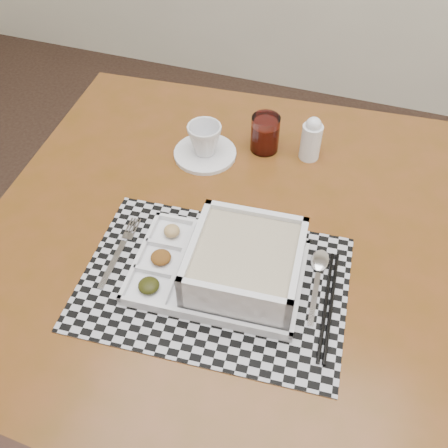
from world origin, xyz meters
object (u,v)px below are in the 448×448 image
Objects in this scene: serving_tray at (238,266)px; juice_glass at (265,135)px; dining_table at (227,255)px; creamer_bottle at (311,139)px; cup at (205,139)px.

serving_tray reaches higher than juice_glass.
creamer_bottle is at bearing 69.41° from dining_table.
dining_table is 0.17m from serving_tray.
dining_table is at bearing -110.59° from creamer_bottle.
cup is (-0.19, 0.33, 0.01)m from serving_tray.
serving_tray is at bearing -62.77° from dining_table.
creamer_bottle is (0.11, 0.00, 0.01)m from juice_glass.
dining_table is 0.28m from cup.
juice_glass is (-0.00, 0.28, 0.12)m from dining_table.
serving_tray is (0.06, -0.11, 0.12)m from dining_table.
serving_tray is 3.02× the size of creamer_bottle.
cup reaches higher than dining_table.
juice_glass is at bearing 53.35° from cup.
creamer_bottle is at bearing 82.74° from serving_tray.
creamer_bottle reaches higher than dining_table.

